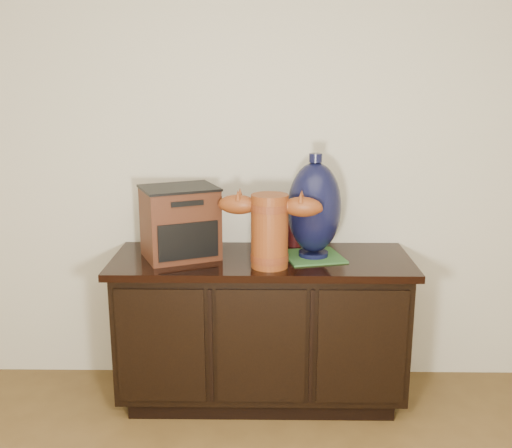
{
  "coord_description": "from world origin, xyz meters",
  "views": [
    {
      "loc": [
        0.01,
        -0.58,
        1.62
      ],
      "look_at": [
        -0.03,
        2.18,
        0.94
      ],
      "focal_mm": 42.0,
      "sensor_mm": 36.0,
      "label": 1
    }
  ],
  "objects_px": {
    "sideboard": "(261,327)",
    "lamp_base": "(314,208)",
    "terracotta_vessel": "(270,226)",
    "tv_radio": "(180,222)",
    "spray_can": "(295,228)"
  },
  "relations": [
    {
      "from": "terracotta_vessel",
      "to": "lamp_base",
      "type": "bearing_deg",
      "value": 44.09
    },
    {
      "from": "sideboard",
      "to": "spray_can",
      "type": "bearing_deg",
      "value": 51.24
    },
    {
      "from": "lamp_base",
      "to": "terracotta_vessel",
      "type": "bearing_deg",
      "value": -144.91
    },
    {
      "from": "lamp_base",
      "to": "spray_can",
      "type": "height_order",
      "value": "lamp_base"
    },
    {
      "from": "tv_radio",
      "to": "lamp_base",
      "type": "height_order",
      "value": "lamp_base"
    },
    {
      "from": "sideboard",
      "to": "lamp_base",
      "type": "relative_size",
      "value": 2.91
    },
    {
      "from": "sideboard",
      "to": "spray_can",
      "type": "relative_size",
      "value": 7.31
    },
    {
      "from": "tv_radio",
      "to": "spray_can",
      "type": "distance_m",
      "value": 0.61
    },
    {
      "from": "terracotta_vessel",
      "to": "lamp_base",
      "type": "distance_m",
      "value": 0.27
    },
    {
      "from": "sideboard",
      "to": "spray_can",
      "type": "distance_m",
      "value": 0.54
    },
    {
      "from": "tv_radio",
      "to": "spray_can",
      "type": "relative_size",
      "value": 2.16
    },
    {
      "from": "tv_radio",
      "to": "sideboard",
      "type": "bearing_deg",
      "value": -24.57
    },
    {
      "from": "spray_can",
      "to": "lamp_base",
      "type": "bearing_deg",
      "value": -67.7
    },
    {
      "from": "terracotta_vessel",
      "to": "lamp_base",
      "type": "height_order",
      "value": "lamp_base"
    },
    {
      "from": "sideboard",
      "to": "lamp_base",
      "type": "distance_m",
      "value": 0.67
    }
  ]
}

